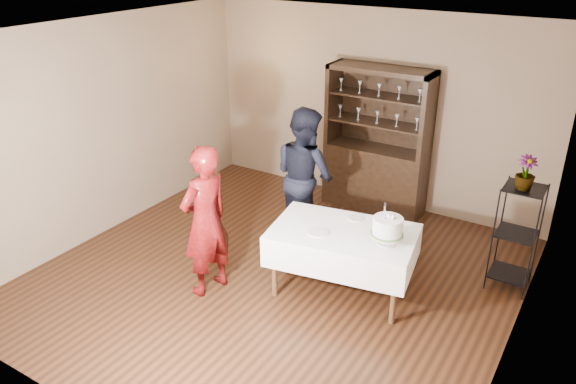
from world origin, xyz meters
name	(u,v)px	position (x,y,z in m)	size (l,w,h in m)	color
floor	(276,276)	(0.00, 0.00, 0.00)	(5.00, 5.00, 0.00)	black
ceiling	(274,34)	(0.00, 0.00, 2.70)	(5.00, 5.00, 0.00)	white
back_wall	(373,109)	(0.00, 2.50, 1.35)	(5.00, 0.02, 2.70)	brown
wall_left	(108,127)	(-2.50, 0.00, 1.35)	(0.02, 5.00, 2.70)	brown
wall_right	(528,226)	(2.50, 0.00, 1.35)	(0.02, 5.00, 2.70)	brown
china_hutch	(376,163)	(0.20, 2.25, 0.66)	(1.40, 0.48, 2.00)	black
plant_etagere	(516,233)	(2.28, 1.20, 0.65)	(0.42, 0.42, 1.20)	black
cake_table	(343,245)	(0.76, 0.13, 0.57)	(1.63, 1.16, 0.75)	white
woman	(205,221)	(-0.49, -0.59, 0.83)	(0.61, 0.40, 1.67)	#38050A
man	(304,175)	(-0.19, 0.96, 0.86)	(0.84, 0.65, 1.72)	black
cake	(388,228)	(1.24, 0.11, 0.93)	(0.34, 0.34, 0.46)	white
plate_near	(318,232)	(0.56, -0.05, 0.75)	(0.22, 0.22, 0.01)	white
plate_far	(356,218)	(0.75, 0.44, 0.75)	(0.17, 0.17, 0.01)	white
potted_plant	(526,173)	(2.26, 1.15, 1.37)	(0.20, 0.20, 0.36)	#457136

